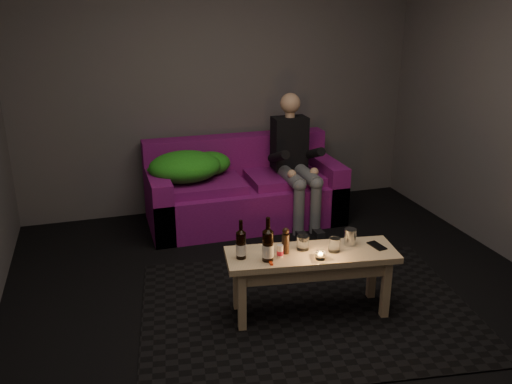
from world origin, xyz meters
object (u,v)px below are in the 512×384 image
person (295,158)px  beer_bottle_a (241,244)px  sofa (243,192)px  beer_bottle_b (268,245)px  coffee_table (311,263)px  steel_cup (350,237)px

person → beer_bottle_a: (-0.96, -1.57, -0.07)m
sofa → beer_bottle_a: bearing=-105.9°
person → beer_bottle_b: size_ratio=4.10×
coffee_table → beer_bottle_b: (-0.32, -0.03, 0.19)m
sofa → beer_bottle_b: size_ratio=6.15×
beer_bottle_a → beer_bottle_b: size_ratio=0.89×
sofa → beer_bottle_b: 1.86m
sofa → steel_cup: (0.28, -1.74, 0.24)m
beer_bottle_a → sofa: bearing=74.1°
coffee_table → steel_cup: bearing=7.0°
sofa → beer_bottle_a: size_ratio=6.91×
sofa → beer_bottle_a: 1.81m
beer_bottle_b → steel_cup: 0.62m
coffee_table → beer_bottle_b: 0.38m
person → beer_bottle_b: (-0.81, -1.66, -0.06)m
sofa → person: (0.47, -0.15, 0.35)m
person → steel_cup: (-0.19, -1.59, -0.11)m
sofa → beer_bottle_a: (-0.49, -1.72, 0.28)m
person → coffee_table: size_ratio=1.04×
coffee_table → steel_cup: steel_cup is taller
coffee_table → person: bearing=73.3°
sofa → beer_bottle_b: sofa is taller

